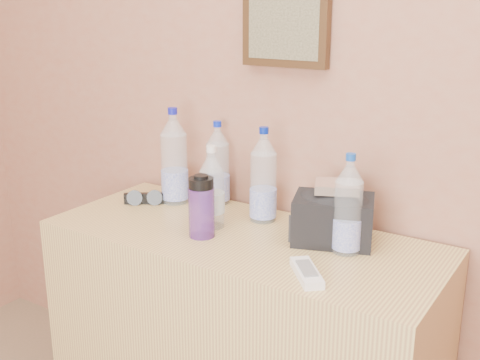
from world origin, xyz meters
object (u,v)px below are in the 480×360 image
object	(u,v)px
toiletry_bag	(333,217)
pet_small	(212,192)
pet_large_a	(174,161)
dresser	(242,345)
pet_large_d	(348,210)
nalgene_bottle	(201,206)
pet_large_b	(218,167)
sunglasses	(145,198)
foil_packet	(337,187)
ac_remote	(307,273)
pet_large_c	(263,180)

from	to	relation	value
toiletry_bag	pet_small	bearing A→B (deg)	174.39
pet_large_a	toiletry_bag	distance (m)	0.64
dresser	pet_large_d	world-z (taller)	pet_large_d
pet_large_a	nalgene_bottle	bearing A→B (deg)	-37.90
pet_large_b	pet_small	bearing A→B (deg)	-59.82
sunglasses	toiletry_bag	size ratio (longest dim) A/B	0.64
pet_large_b	sunglasses	size ratio (longest dim) A/B	1.98
pet_large_b	pet_large_d	world-z (taller)	pet_large_b
pet_large_d	toiletry_bag	xyz separation A→B (m)	(-0.07, 0.05, -0.05)
pet_large_d	foil_packet	bearing A→B (deg)	136.70
sunglasses	ac_remote	world-z (taller)	sunglasses
pet_large_b	ac_remote	size ratio (longest dim) A/B	1.79
sunglasses	pet_large_a	bearing A→B (deg)	8.04
pet_large_c	sunglasses	bearing A→B (deg)	-169.43
pet_large_b	nalgene_bottle	bearing A→B (deg)	-64.28
pet_large_b	sunglasses	world-z (taller)	pet_large_b
pet_large_d	nalgene_bottle	distance (m)	0.44
pet_large_b	pet_large_c	xyz separation A→B (m)	(0.23, -0.07, 0.01)
pet_large_d	foil_packet	world-z (taller)	pet_large_d
foil_packet	pet_small	bearing A→B (deg)	-165.39
dresser	sunglasses	distance (m)	0.61
ac_remote	foil_packet	bearing A→B (deg)	147.06
pet_large_b	sunglasses	xyz separation A→B (m)	(-0.21, -0.15, -0.11)
pet_large_b	toiletry_bag	world-z (taller)	pet_large_b
pet_large_d	sunglasses	world-z (taller)	pet_large_d
pet_large_d	nalgene_bottle	world-z (taller)	pet_large_d
pet_large_b	nalgene_bottle	size ratio (longest dim) A/B	1.52
pet_large_a	toiletry_bag	bearing A→B (deg)	-3.26
nalgene_bottle	foil_packet	bearing A→B (deg)	27.00
foil_packet	pet_large_c	bearing A→B (deg)	172.00
pet_small	ac_remote	bearing A→B (deg)	-21.58
pet_large_a	sunglasses	bearing A→B (deg)	-137.27
sunglasses	pet_large_b	bearing A→B (deg)	0.27
nalgene_bottle	sunglasses	size ratio (longest dim) A/B	1.31
nalgene_bottle	sunglasses	world-z (taller)	nalgene_bottle
dresser	pet_large_b	size ratio (longest dim) A/B	4.20
dresser	nalgene_bottle	xyz separation A→B (m)	(-0.10, -0.07, 0.49)
pet_small	foil_packet	size ratio (longest dim) A/B	2.08
pet_small	foil_packet	bearing A→B (deg)	14.61
nalgene_bottle	ac_remote	xyz separation A→B (m)	(0.40, -0.08, -0.09)
pet_large_a	pet_large_b	xyz separation A→B (m)	(0.13, 0.08, -0.02)
pet_small	pet_large_c	bearing A→B (deg)	52.16
dresser	pet_small	size ratio (longest dim) A/B	4.69
pet_small	ac_remote	world-z (taller)	pet_small
pet_small	sunglasses	distance (m)	0.35
pet_small	ac_remote	size ratio (longest dim) A/B	1.61
dresser	pet_large_c	distance (m)	0.55
pet_small	dresser	bearing A→B (deg)	-4.74
pet_large_c	ac_remote	size ratio (longest dim) A/B	1.89
toiletry_bag	pet_large_c	bearing A→B (deg)	151.03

